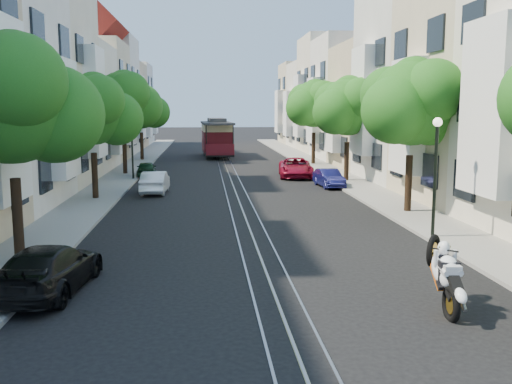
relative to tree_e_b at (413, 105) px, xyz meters
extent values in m
plane|color=black|center=(-7.26, 19.02, -4.73)|extent=(200.00, 200.00, 0.00)
cube|color=gray|center=(-0.01, 19.02, -4.67)|extent=(2.50, 80.00, 0.12)
cube|color=gray|center=(-14.51, 19.02, -4.67)|extent=(2.50, 80.00, 0.12)
cube|color=gray|center=(-7.81, 19.02, -4.72)|extent=(0.06, 80.00, 0.02)
cube|color=gray|center=(-7.26, 19.02, -4.72)|extent=(0.06, 80.00, 0.02)
cube|color=gray|center=(-6.71, 19.02, -4.72)|extent=(0.06, 80.00, 0.02)
cube|color=tan|center=(-7.26, 19.02, -4.73)|extent=(0.08, 80.00, 0.01)
cube|color=white|center=(0.94, -4.98, -0.11)|extent=(0.90, 3.04, 6.05)
cube|color=beige|center=(4.74, 3.02, 0.27)|extent=(7.00, 8.00, 10.00)
cube|color=white|center=(0.94, 3.02, -0.53)|extent=(0.90, 3.04, 5.50)
cube|color=silver|center=(4.74, 11.02, 1.27)|extent=(7.00, 8.00, 12.00)
cube|color=white|center=(0.94, 11.02, 0.31)|extent=(0.90, 3.04, 6.60)
cube|color=#C6B28C|center=(4.74, 19.02, -0.23)|extent=(7.00, 8.00, 9.00)
cube|color=white|center=(0.94, 19.02, -0.95)|extent=(0.90, 3.04, 4.95)
cube|color=white|center=(4.74, 27.02, 0.52)|extent=(7.00, 8.00, 10.50)
cube|color=white|center=(0.94, 27.02, -0.32)|extent=(0.90, 3.04, 5.78)
cube|color=beige|center=(4.74, 35.02, 1.02)|extent=(7.00, 8.00, 11.50)
cube|color=white|center=(0.94, 35.02, 0.10)|extent=(0.90, 3.04, 6.32)
cube|color=silver|center=(4.74, 43.02, 0.02)|extent=(7.00, 8.00, 9.50)
cube|color=white|center=(0.94, 43.02, -0.74)|extent=(0.90, 3.04, 5.23)
cube|color=beige|center=(4.74, 51.02, 0.27)|extent=(7.00, 8.00, 10.00)
cube|color=white|center=(0.94, 51.02, -0.53)|extent=(0.90, 3.04, 5.50)
cube|color=white|center=(-15.46, -4.98, -0.21)|extent=(0.90, 3.04, 5.93)
cube|color=white|center=(-15.46, 3.02, -0.62)|extent=(0.90, 3.04, 5.39)
cube|color=beige|center=(-19.26, 11.02, 1.15)|extent=(7.00, 8.00, 11.76)
cube|color=white|center=(-15.46, 11.02, 0.21)|extent=(0.90, 3.04, 6.47)
cube|color=silver|center=(-19.26, 19.02, -0.32)|extent=(7.00, 8.00, 8.82)
cube|color=white|center=(-15.46, 19.02, -1.03)|extent=(0.90, 3.04, 4.85)
cube|color=beige|center=(-19.26, 27.02, 0.41)|extent=(7.00, 8.00, 10.29)
cube|color=white|center=(-15.46, 27.02, -0.41)|extent=(0.90, 3.04, 5.66)
cube|color=silver|center=(-19.26, 35.02, 0.90)|extent=(7.00, 8.00, 11.27)
cube|color=white|center=(-15.46, 35.02, 0.00)|extent=(0.90, 3.04, 6.20)
cube|color=#C6B28C|center=(-19.26, 43.02, -0.08)|extent=(7.00, 8.00, 9.31)
cube|color=white|center=(-15.46, 43.02, -0.82)|extent=(0.90, 3.04, 5.12)
cube|color=white|center=(-19.26, 51.02, 0.17)|extent=(7.00, 8.00, 9.80)
cube|color=white|center=(-15.46, 51.02, -0.62)|extent=(0.90, 3.04, 5.39)
cylinder|color=black|center=(-0.06, 0.02, -3.39)|extent=(0.30, 0.30, 2.45)
sphere|color=#1F5515|center=(-0.06, 0.02, 0.08)|extent=(3.64, 3.64, 3.64)
sphere|color=#1F5515|center=(1.04, 0.52, -0.32)|extent=(2.91, 2.91, 2.91)
sphere|color=#1F5515|center=(-1.01, -0.68, -0.22)|extent=(2.84, 2.84, 2.84)
sphere|color=#1F5515|center=(0.04, 0.12, 0.98)|extent=(2.18, 2.18, 2.18)
cylinder|color=black|center=(-0.06, 11.02, -3.42)|extent=(0.30, 0.30, 2.38)
sphere|color=#1F5515|center=(-0.06, 11.02, -0.06)|extent=(3.54, 3.54, 3.54)
sphere|color=#1F5515|center=(1.04, 11.52, -0.46)|extent=(2.83, 2.83, 2.83)
sphere|color=#1F5515|center=(-1.01, 10.32, -0.36)|extent=(2.76, 2.76, 2.76)
sphere|color=#1F5515|center=(0.04, 11.12, 0.84)|extent=(2.12, 2.12, 2.12)
cylinder|color=black|center=(-0.06, 22.02, -3.35)|extent=(0.30, 0.30, 2.52)
sphere|color=#1F5515|center=(-0.06, 22.02, 0.21)|extent=(3.74, 3.74, 3.74)
sphere|color=#1F5515|center=(1.04, 22.52, -0.19)|extent=(3.00, 3.00, 3.00)
sphere|color=#1F5515|center=(-1.01, 21.32, -0.09)|extent=(2.92, 2.92, 2.92)
sphere|color=#1F5515|center=(0.04, 22.12, 1.11)|extent=(2.25, 2.25, 2.25)
cylinder|color=black|center=(-14.46, -6.98, -3.39)|extent=(0.30, 0.30, 2.45)
sphere|color=#1F5515|center=(-14.46, -6.98, 0.08)|extent=(3.64, 3.64, 3.64)
sphere|color=#1F5515|center=(-13.36, -6.48, -0.32)|extent=(2.91, 2.91, 2.91)
sphere|color=#1F5515|center=(-14.36, -6.88, 0.98)|extent=(2.18, 2.18, 2.18)
cylinder|color=black|center=(-14.46, 5.02, -3.48)|extent=(0.30, 0.30, 2.27)
sphere|color=#1F5515|center=(-14.46, 5.02, -0.26)|extent=(3.38, 3.38, 3.38)
sphere|color=#1F5515|center=(-13.36, 5.52, -0.66)|extent=(2.70, 2.70, 2.70)
sphere|color=#1F5515|center=(-15.41, 4.32, -0.56)|extent=(2.64, 2.64, 2.64)
sphere|color=#1F5515|center=(-14.36, 5.12, 0.64)|extent=(2.03, 2.03, 2.03)
cylinder|color=black|center=(-14.46, 16.02, -3.30)|extent=(0.30, 0.30, 2.62)
sphere|color=#1F5515|center=(-14.46, 16.02, 0.41)|extent=(3.90, 3.90, 3.90)
sphere|color=#1F5515|center=(-13.36, 16.52, 0.01)|extent=(3.12, 3.12, 3.12)
sphere|color=#1F5515|center=(-15.41, 15.32, 0.11)|extent=(3.04, 3.04, 3.04)
sphere|color=#1F5515|center=(-14.36, 16.12, 1.31)|extent=(2.34, 2.34, 2.34)
cylinder|color=black|center=(-14.46, 27.02, -3.42)|extent=(0.30, 0.30, 2.38)
sphere|color=#1F5515|center=(-14.46, 27.02, -0.06)|extent=(3.54, 3.54, 3.54)
sphere|color=#1F5515|center=(-13.36, 27.52, -0.46)|extent=(2.83, 2.83, 2.83)
sphere|color=#1F5515|center=(-15.41, 26.32, -0.36)|extent=(2.76, 2.76, 2.76)
sphere|color=#1F5515|center=(-14.36, 27.12, 0.84)|extent=(2.12, 2.12, 2.12)
cylinder|color=black|center=(-0.96, -4.98, -2.61)|extent=(0.12, 0.12, 4.00)
sphere|color=#FFF2CC|center=(-0.96, -4.98, -0.61)|extent=(0.32, 0.32, 0.32)
cylinder|color=black|center=(-13.56, 13.02, -2.61)|extent=(0.12, 0.12, 4.00)
sphere|color=#FFF2CC|center=(-13.56, 13.02, -0.61)|extent=(0.32, 0.32, 0.32)
torus|color=black|center=(-3.62, -12.49, -4.40)|extent=(0.21, 0.84, 0.83)
torus|color=black|center=(-3.55, -11.24, -3.51)|extent=(0.62, 0.72, 0.81)
ellipsoid|color=white|center=(-3.59, -11.94, -3.77)|extent=(0.55, 1.16, 1.04)
ellipsoid|color=white|center=(-3.60, -12.25, -3.59)|extent=(0.45, 0.65, 0.58)
cube|color=black|center=(-3.63, -12.67, -3.86)|extent=(0.27, 0.57, 0.45)
cube|color=silver|center=(-3.61, -12.27, -3.64)|extent=(0.40, 0.62, 0.22)
sphere|color=black|center=(-3.59, -11.91, -3.55)|extent=(0.29, 0.29, 0.29)
cube|color=black|center=(-7.76, 30.74, -4.24)|extent=(2.89, 8.82, 0.33)
cube|color=#530D16|center=(-7.76, 30.74, -2.94)|extent=(2.85, 5.56, 2.62)
cube|color=beige|center=(-7.76, 30.74, -1.96)|extent=(2.91, 5.62, 0.65)
cube|color=#2D2D30|center=(-7.76, 30.74, -1.52)|extent=(3.11, 8.83, 0.20)
cube|color=#2D2D30|center=(-7.76, 30.74, -1.25)|extent=(1.74, 4.97, 0.38)
imported|color=#0C0E3F|center=(-1.68, 8.68, -4.20)|extent=(1.39, 3.32, 1.07)
imported|color=maroon|center=(-2.86, 13.68, -4.08)|extent=(2.60, 4.87, 1.30)
imported|color=black|center=(-12.86, -9.79, -4.12)|extent=(2.20, 4.38, 1.22)
imported|color=white|center=(-11.66, 7.18, -4.13)|extent=(1.39, 3.70, 1.21)
imported|color=black|center=(-12.86, 14.57, -4.19)|extent=(1.51, 3.26, 1.08)
camera|label=1|loc=(-8.95, -24.02, -0.15)|focal=40.00mm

